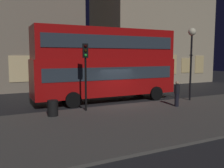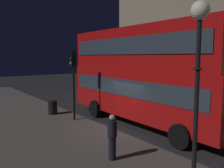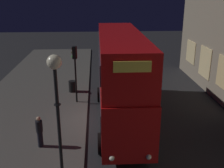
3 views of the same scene
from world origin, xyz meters
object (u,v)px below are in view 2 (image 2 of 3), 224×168
Objects in this scene: pedestrian at (112,137)px; traffic_light_near_kerb at (73,71)px; street_lamp at (199,42)px; double_decker_bus at (142,71)px; litter_bin at (53,107)px.

traffic_light_near_kerb is at bearing 10.07° from pedestrian.
pedestrian is at bearing -150.86° from street_lamp.
double_decker_bus is 5.74m from pedestrian.
street_lamp is at bearing -126.67° from pedestrian.
pedestrian reaches higher than litter_bin.
pedestrian is at bearing -54.29° from double_decker_bus.
traffic_light_near_kerb is (-2.74, -2.91, -0.01)m from double_decker_bus.
double_decker_bus is at bearing 34.53° from litter_bin.
street_lamp reaches higher than double_decker_bus.
pedestrian is (-2.48, -1.38, -3.31)m from street_lamp.
double_decker_bus reaches higher than pedestrian.
street_lamp is 3.19× the size of pedestrian.
double_decker_bus is at bearing 60.28° from traffic_light_near_kerb.
double_decker_bus is 2.73× the size of traffic_light_near_kerb.
litter_bin is at bearing -178.00° from street_lamp.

